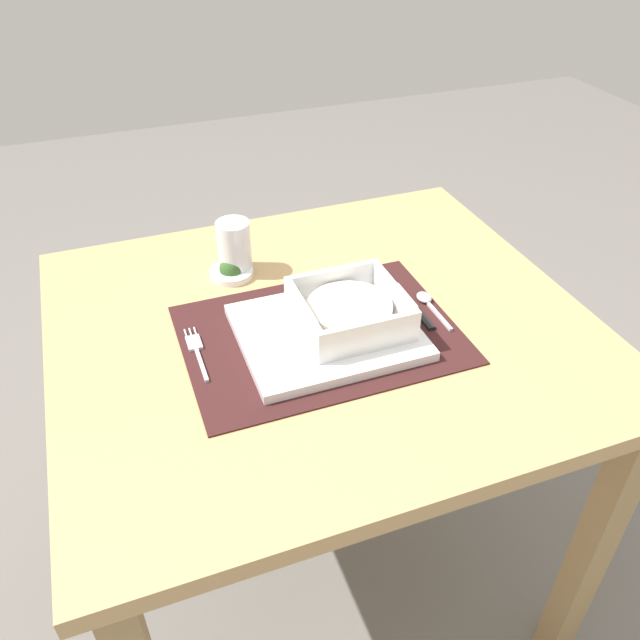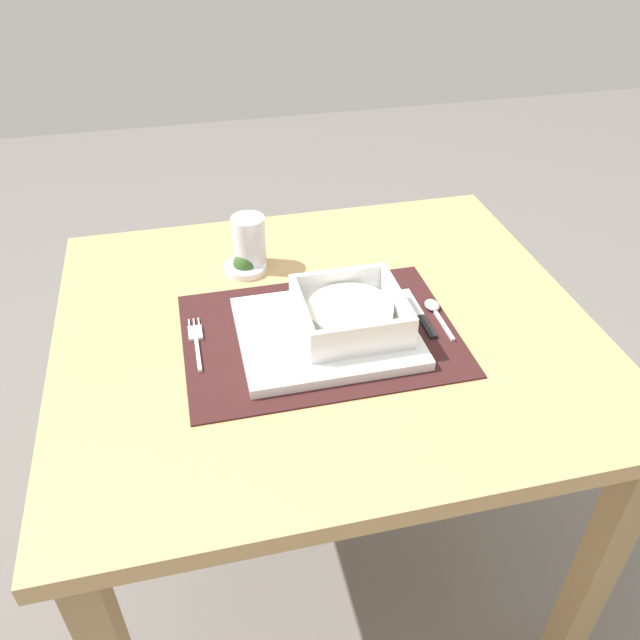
% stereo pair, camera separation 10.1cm
% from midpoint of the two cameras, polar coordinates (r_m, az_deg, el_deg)
% --- Properties ---
extents(ground_plane, '(6.00, 6.00, 0.00)m').
position_cam_midpoint_polar(ground_plane, '(1.59, -1.81, -21.28)').
color(ground_plane, slate).
extents(dining_table, '(0.86, 0.77, 0.72)m').
position_cam_midpoint_polar(dining_table, '(1.12, -2.40, -4.60)').
color(dining_table, tan).
rests_on(dining_table, ground).
extents(placemat, '(0.43, 0.31, 0.00)m').
position_cam_midpoint_polar(placemat, '(1.02, -2.81, -1.38)').
color(placemat, '#381919').
rests_on(placemat, dining_table).
extents(serving_plate, '(0.28, 0.23, 0.02)m').
position_cam_midpoint_polar(serving_plate, '(1.01, -2.23, -1.16)').
color(serving_plate, white).
rests_on(serving_plate, placemat).
extents(porridge_bowl, '(0.16, 0.16, 0.05)m').
position_cam_midpoint_polar(porridge_bowl, '(1.01, -0.22, 0.62)').
color(porridge_bowl, white).
rests_on(porridge_bowl, serving_plate).
extents(fork, '(0.02, 0.13, 0.00)m').
position_cam_midpoint_polar(fork, '(1.02, -13.73, -2.64)').
color(fork, silver).
rests_on(fork, placemat).
extents(spoon, '(0.02, 0.11, 0.01)m').
position_cam_midpoint_polar(spoon, '(1.09, 6.90, 1.58)').
color(spoon, silver).
rests_on(spoon, placemat).
extents(butter_knife, '(0.01, 0.14, 0.01)m').
position_cam_midpoint_polar(butter_knife, '(1.08, 5.80, 0.92)').
color(butter_knife, black).
rests_on(butter_knife, placemat).
extents(drinking_glass, '(0.06, 0.06, 0.10)m').
position_cam_midpoint_polar(drinking_glass, '(1.18, -10.03, 6.05)').
color(drinking_glass, white).
rests_on(drinking_glass, dining_table).
extents(condiment_saucer, '(0.08, 0.08, 0.04)m').
position_cam_midpoint_polar(condiment_saucer, '(1.18, -10.30, 4.24)').
color(condiment_saucer, white).
rests_on(condiment_saucer, dining_table).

